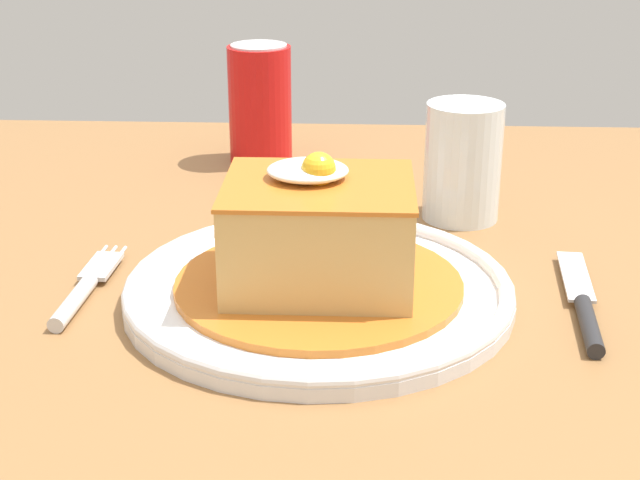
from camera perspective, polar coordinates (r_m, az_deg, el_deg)
dining_table at (r=0.80m, az=-5.06°, el=-8.25°), size 1.34×0.87×0.72m
main_plate at (r=0.70m, az=-0.08°, el=-2.98°), size 0.28×0.28×0.02m
sandwich_meal at (r=0.68m, az=-0.09°, el=-0.02°), size 0.21×0.21×0.10m
fork at (r=0.72m, az=-14.04°, el=-2.92°), size 0.02×0.14×0.01m
knife at (r=0.70m, az=15.61°, el=-4.09°), size 0.03×0.17×0.01m
soda_can at (r=1.01m, az=-3.62°, el=8.15°), size 0.07×0.07×0.12m
drinking_glass at (r=0.85m, az=8.53°, el=4.19°), size 0.07×0.07×0.10m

